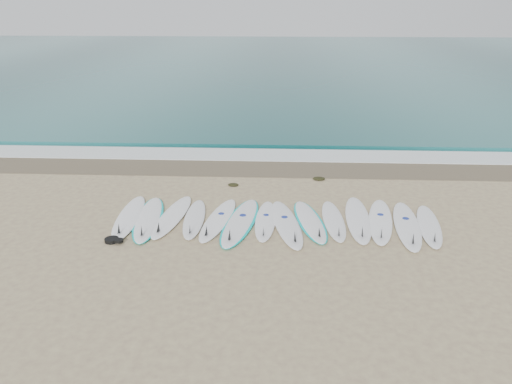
{
  "coord_description": "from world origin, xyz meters",
  "views": [
    {
      "loc": [
        0.04,
        -11.22,
        5.22
      ],
      "look_at": [
        -0.54,
        0.98,
        0.4
      ],
      "focal_mm": 35.0,
      "sensor_mm": 36.0,
      "label": 1
    }
  ],
  "objects_px": {
    "surfboard_13": "(429,226)",
    "leash_coil": "(113,240)",
    "surfboard_0": "(128,217)",
    "surfboard_7": "(287,224)"
  },
  "relations": [
    {
      "from": "surfboard_7",
      "to": "surfboard_13",
      "type": "relative_size",
      "value": 1.13
    },
    {
      "from": "surfboard_13",
      "to": "leash_coil",
      "type": "xyz_separation_m",
      "value": [
        -7.38,
        -1.07,
        -0.01
      ]
    },
    {
      "from": "leash_coil",
      "to": "surfboard_0",
      "type": "bearing_deg",
      "value": 90.15
    },
    {
      "from": "surfboard_0",
      "to": "surfboard_13",
      "type": "height_order",
      "value": "surfboard_0"
    },
    {
      "from": "surfboard_13",
      "to": "leash_coil",
      "type": "bearing_deg",
      "value": -163.39
    },
    {
      "from": "surfboard_13",
      "to": "leash_coil",
      "type": "distance_m",
      "value": 7.45
    },
    {
      "from": "surfboard_7",
      "to": "leash_coil",
      "type": "distance_m",
      "value": 4.08
    },
    {
      "from": "surfboard_0",
      "to": "surfboard_13",
      "type": "distance_m",
      "value": 7.38
    },
    {
      "from": "surfboard_0",
      "to": "leash_coil",
      "type": "relative_size",
      "value": 6.04
    },
    {
      "from": "surfboard_0",
      "to": "surfboard_7",
      "type": "distance_m",
      "value": 3.96
    }
  ]
}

